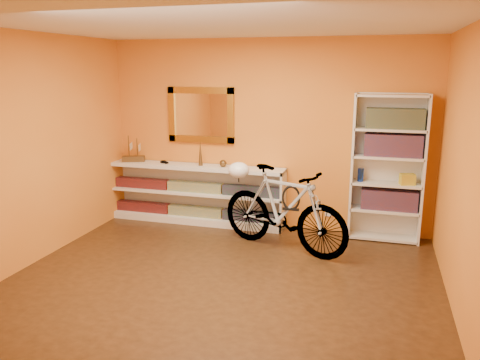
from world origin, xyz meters
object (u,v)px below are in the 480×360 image
(bicycle, at_px, (283,209))
(helmet, at_px, (239,170))
(console_unit, at_px, (196,194))
(bookcase, at_px, (387,169))

(bicycle, height_order, helmet, bicycle)
(console_unit, bearing_deg, helmet, -31.04)
(bookcase, xyz_separation_m, helmet, (-1.83, -0.50, -0.03))
(bicycle, xyz_separation_m, helmet, (-0.64, 0.24, 0.40))
(bookcase, distance_m, bicycle, 1.47)
(console_unit, xyz_separation_m, helmet, (0.79, -0.48, 0.50))
(console_unit, height_order, bicycle, bicycle)
(bookcase, relative_size, bicycle, 1.07)
(console_unit, relative_size, bookcase, 1.37)
(console_unit, xyz_separation_m, bicycle, (1.43, -0.71, 0.10))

